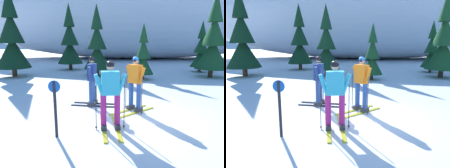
# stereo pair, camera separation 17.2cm
# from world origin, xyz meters

# --- Properties ---
(ground_plane) EXTENTS (120.00, 120.00, 0.00)m
(ground_plane) POSITION_xyz_m (0.00, 0.00, 0.00)
(ground_plane) COLOR white
(skier_navy_jacket) EXTENTS (1.70, 0.81, 1.73)m
(skier_navy_jacket) POSITION_xyz_m (-1.36, 1.16, 0.91)
(skier_navy_jacket) COLOR black
(skier_navy_jacket) RESTS_ON ground
(skier_cyan_jacket) EXTENTS (0.82, 1.74, 1.76)m
(skier_cyan_jacket) POSITION_xyz_m (-0.55, -0.93, 0.93)
(skier_cyan_jacket) COLOR gold
(skier_cyan_jacket) RESTS_ON ground
(skier_orange_jacket) EXTENTS (1.45, 1.42, 1.77)m
(skier_orange_jacket) POSITION_xyz_m (0.10, 0.61, 0.93)
(skier_orange_jacket) COLOR gold
(skier_orange_jacket) RESTS_ON ground
(pine_tree_far_left) EXTENTS (2.19, 2.19, 5.68)m
(pine_tree_far_left) POSITION_xyz_m (-7.52, 7.04, 2.38)
(pine_tree_far_left) COLOR #47301E
(pine_tree_far_left) RESTS_ON ground
(pine_tree_left) EXTENTS (2.01, 2.01, 5.21)m
(pine_tree_left) POSITION_xyz_m (-4.82, 10.74, 2.18)
(pine_tree_left) COLOR #47301E
(pine_tree_left) RESTS_ON ground
(pine_tree_center_left) EXTENTS (1.79, 1.79, 4.63)m
(pine_tree_center_left) POSITION_xyz_m (-2.20, 7.87, 1.94)
(pine_tree_center_left) COLOR #47301E
(pine_tree_center_left) RESTS_ON ground
(pine_tree_center_right) EXTENTS (1.28, 1.28, 3.31)m
(pine_tree_center_right) POSITION_xyz_m (0.75, 6.62, 1.39)
(pine_tree_center_right) COLOR #47301E
(pine_tree_center_right) RESTS_ON ground
(pine_tree_right) EXTENTS (2.03, 2.03, 5.25)m
(pine_tree_right) POSITION_xyz_m (5.15, 7.82, 2.20)
(pine_tree_right) COLOR #47301E
(pine_tree_right) RESTS_ON ground
(pine_tree_far_right) EXTENTS (1.46, 1.46, 3.78)m
(pine_tree_far_right) POSITION_xyz_m (5.27, 10.27, 1.58)
(pine_tree_far_right) COLOR #47301E
(pine_tree_far_right) RESTS_ON ground
(snow_ridge_background) EXTENTS (48.11, 18.19, 11.00)m
(snow_ridge_background) POSITION_xyz_m (0.68, 23.87, 5.50)
(snow_ridge_background) COLOR white
(snow_ridge_background) RESTS_ON ground
(trail_marker_post) EXTENTS (0.28, 0.07, 1.36)m
(trail_marker_post) POSITION_xyz_m (-1.77, -1.45, 0.77)
(trail_marker_post) COLOR black
(trail_marker_post) RESTS_ON ground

